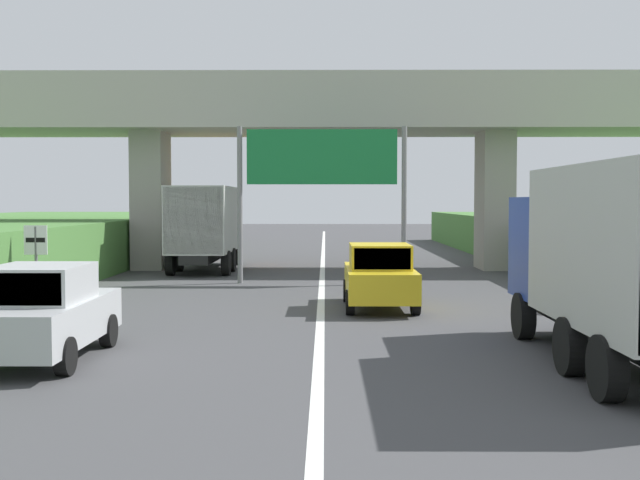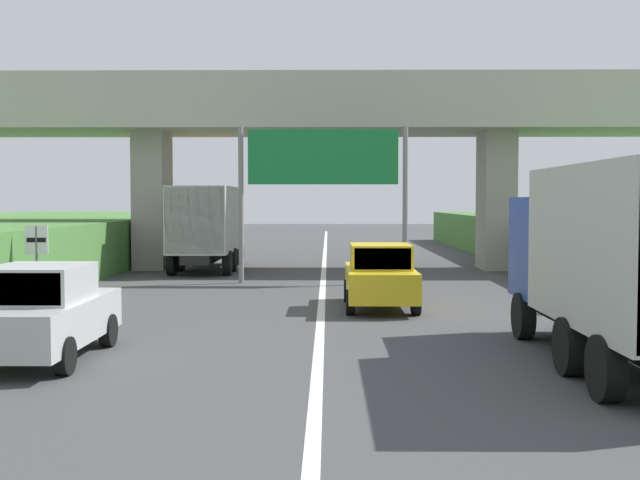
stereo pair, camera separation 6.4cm
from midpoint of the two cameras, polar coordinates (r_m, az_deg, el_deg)
The scene contains 9 objects.
lane_centre_stripe at distance 26.06m, azimuth 0.27°, elevation -3.43°, with size 0.20×95.88×0.01m, color white.
overpass_bridge at distance 33.04m, azimuth 0.34°, elevation 8.33°, with size 40.00×4.80×7.94m.
overhead_highway_sign at distance 27.10m, azimuth 0.29°, elevation 5.33°, with size 5.88×0.18×5.44m.
speed_limit_sign at distance 21.56m, azimuth -19.90°, elevation -0.99°, with size 0.60×0.08×2.23m.
truck_orange at distance 32.53m, azimuth -8.10°, elevation 1.20°, with size 2.44×7.30×3.44m.
truck_blue at distance 14.24m, azimuth 21.36°, elevation -1.06°, with size 2.44×7.30×3.44m.
car_silver at distance 14.89m, azimuth -19.55°, elevation -5.03°, with size 1.86×4.10×1.72m.
car_yellow at distance 20.86m, azimuth 4.49°, elevation -2.66°, with size 1.86×4.10×1.72m.
construction_barrel_4 at distance 21.01m, azimuth 18.40°, elevation -3.84°, with size 0.57×0.57×0.90m.
Camera 2 is at (0.18, 2.03, 2.85)m, focal length 43.83 mm.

